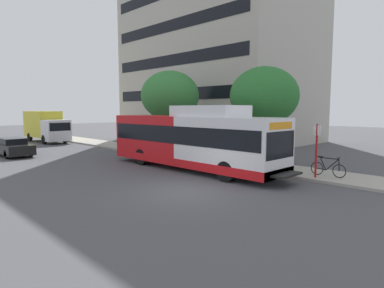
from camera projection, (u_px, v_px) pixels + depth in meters
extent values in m
plane|color=#4C4C51|center=(94.00, 167.00, 19.52)|extent=(120.00, 120.00, 0.00)
cube|color=#A8A399|center=(200.00, 158.00, 22.98)|extent=(3.00, 56.00, 0.14)
cube|color=white|center=(230.00, 144.00, 16.74)|extent=(2.54, 5.80, 2.73)
cube|color=red|center=(159.00, 137.00, 20.84)|extent=(2.54, 5.80, 2.73)
cube|color=red|center=(190.00, 160.00, 18.91)|extent=(2.57, 11.60, 0.44)
cube|color=black|center=(190.00, 134.00, 18.75)|extent=(2.58, 11.25, 0.96)
cube|color=black|center=(280.00, 145.00, 14.69)|extent=(2.34, 0.10, 1.24)
cube|color=orange|center=(281.00, 126.00, 14.59)|extent=(1.91, 0.08, 0.32)
cube|color=white|center=(209.00, 111.00, 17.59)|extent=(2.16, 4.06, 0.60)
cube|color=black|center=(287.00, 175.00, 14.55)|extent=(1.78, 0.60, 0.10)
cylinder|color=black|center=(226.00, 171.00, 15.58)|extent=(0.30, 1.00, 1.00)
cylinder|color=black|center=(254.00, 166.00, 17.16)|extent=(0.30, 1.00, 1.00)
cylinder|color=black|center=(142.00, 157.00, 20.39)|extent=(0.30, 1.00, 1.00)
cylinder|color=black|center=(169.00, 153.00, 21.96)|extent=(0.30, 1.00, 1.00)
cylinder|color=red|center=(316.00, 151.00, 15.83)|extent=(0.10, 0.10, 2.60)
cube|color=white|center=(317.00, 130.00, 15.71)|extent=(0.04, 0.36, 0.48)
torus|color=black|center=(339.00, 171.00, 15.82)|extent=(0.04, 0.66, 0.66)
torus|color=black|center=(317.00, 168.00, 16.60)|extent=(0.04, 0.66, 0.66)
cylinder|color=black|center=(332.00, 165.00, 16.04)|extent=(0.05, 0.64, 0.64)
cylinder|color=black|center=(323.00, 164.00, 16.36)|extent=(0.05, 0.34, 0.62)
cylinder|color=black|center=(329.00, 158.00, 16.12)|extent=(0.05, 0.90, 0.05)
cylinder|color=black|center=(321.00, 169.00, 16.45)|extent=(0.05, 0.45, 0.08)
cylinder|color=black|center=(339.00, 164.00, 15.81)|extent=(0.05, 0.10, 0.67)
cylinder|color=black|center=(339.00, 157.00, 15.79)|extent=(0.52, 0.03, 0.03)
cube|color=black|center=(320.00, 157.00, 16.43)|extent=(0.12, 0.24, 0.06)
cylinder|color=#4C3823|center=(263.00, 142.00, 20.47)|extent=(0.28, 0.28, 2.55)
ellipsoid|color=#286B2D|center=(264.00, 96.00, 20.17)|extent=(4.21, 4.21, 3.58)
cylinder|color=#4C3823|center=(170.00, 134.00, 26.56)|extent=(0.28, 0.28, 2.66)
ellipsoid|color=#337A38|center=(170.00, 96.00, 26.24)|extent=(4.64, 4.64, 3.94)
cube|color=black|center=(13.00, 148.00, 24.32)|extent=(1.80, 4.50, 0.70)
cube|color=black|center=(12.00, 142.00, 24.34)|extent=(1.48, 2.34, 0.56)
cylinder|color=black|center=(7.00, 154.00, 22.83)|extent=(0.20, 0.64, 0.64)
cylinder|color=black|center=(31.00, 152.00, 23.95)|extent=(0.20, 0.64, 0.64)
cylinder|color=black|center=(19.00, 149.00, 25.86)|extent=(0.20, 0.64, 0.64)
cube|color=silver|center=(56.00, 130.00, 32.71)|extent=(2.30, 2.00, 2.10)
cube|color=yellow|center=(43.00, 124.00, 35.14)|extent=(2.30, 5.00, 2.70)
cube|color=black|center=(60.00, 127.00, 31.99)|extent=(2.07, 0.08, 0.80)
cylinder|color=black|center=(44.00, 140.00, 32.40)|extent=(0.26, 0.92, 0.92)
cylinder|color=black|center=(65.00, 138.00, 33.84)|extent=(0.26, 0.92, 0.92)
cylinder|color=black|center=(30.00, 137.00, 35.33)|extent=(0.26, 0.92, 0.92)
cylinder|color=black|center=(49.00, 136.00, 36.77)|extent=(0.26, 0.92, 0.92)
cube|color=#ADA89E|center=(219.00, 21.00, 35.65)|extent=(13.41, 19.34, 26.13)
cube|color=black|center=(218.00, 126.00, 36.85)|extent=(13.47, 17.80, 1.10)
cube|color=black|center=(219.00, 96.00, 36.51)|extent=(13.47, 17.80, 1.10)
cube|color=black|center=(219.00, 66.00, 36.16)|extent=(13.47, 17.80, 1.10)
cube|color=black|center=(219.00, 36.00, 35.82)|extent=(13.47, 17.80, 1.10)
cube|color=black|center=(219.00, 5.00, 35.48)|extent=(13.47, 17.80, 1.10)
cylinder|color=#B7B7BC|center=(144.00, 111.00, 51.25)|extent=(1.10, 1.10, 6.39)
cylinder|color=#B7B7BC|center=(144.00, 69.00, 50.57)|extent=(0.91, 0.91, 6.39)
cylinder|color=#B7B7BC|center=(143.00, 27.00, 49.90)|extent=(0.72, 0.72, 6.39)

